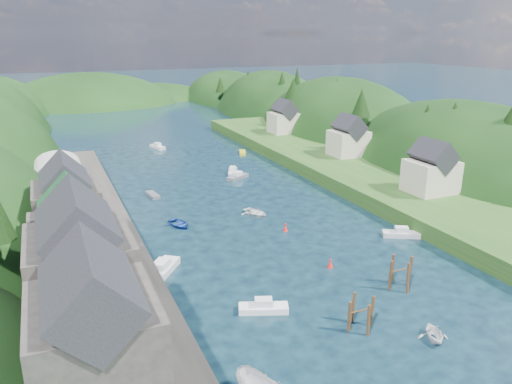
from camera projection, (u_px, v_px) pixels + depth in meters
name	position (u px, v px, depth m)	size (l,w,h in m)	color
ground	(209.00, 180.00, 93.18)	(600.00, 600.00, 0.00)	black
hillside_right	(340.00, 164.00, 134.30)	(36.00, 245.56, 48.00)	black
far_hills	(118.00, 127.00, 205.40)	(103.00, 68.00, 44.00)	black
hill_trees	(191.00, 110.00, 102.22)	(91.91, 149.57, 12.36)	black
quay_left	(93.00, 261.00, 57.57)	(12.00, 110.00, 2.00)	#2D2B28
terrace_left_grass	(26.00, 270.00, 54.85)	(12.00, 110.00, 2.50)	#234719
quayside_buildings	(79.00, 264.00, 43.06)	(8.00, 35.84, 12.90)	#2D2B28
boat_sheds	(61.00, 184.00, 72.14)	(7.00, 21.00, 7.50)	#2D2D30
terrace_right	(353.00, 172.00, 93.51)	(16.00, 120.00, 2.40)	#234719
right_bank_cottages	(343.00, 139.00, 100.52)	(9.00, 59.24, 8.41)	beige
piling_cluster_near	(361.00, 316.00, 45.86)	(2.94, 2.77, 3.64)	#382314
piling_cluster_far	(400.00, 275.00, 53.30)	(3.06, 2.87, 3.95)	#382314
channel_buoy_near	(330.00, 264.00, 58.06)	(0.70, 0.70, 1.10)	red
channel_buoy_far	(286.00, 228.00, 68.88)	(0.70, 0.70, 1.10)	red
moored_boats	(246.00, 239.00, 64.76)	(37.28, 93.60, 2.12)	silver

